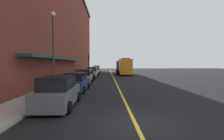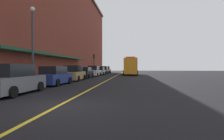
% 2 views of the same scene
% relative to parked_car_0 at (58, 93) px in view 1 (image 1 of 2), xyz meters
% --- Properties ---
extents(ground_plane, '(112.00, 112.00, 0.00)m').
position_rel_parked_car_0_xyz_m(ground_plane, '(3.98, 22.14, -0.84)').
color(ground_plane, black).
extents(sidewalk_left, '(2.40, 70.00, 0.15)m').
position_rel_parked_car_0_xyz_m(sidewalk_left, '(-2.22, 22.14, -0.76)').
color(sidewalk_left, '#9E9B93').
rests_on(sidewalk_left, ground).
extents(lane_center_stripe, '(0.16, 70.00, 0.01)m').
position_rel_parked_car_0_xyz_m(lane_center_stripe, '(3.98, 22.14, -0.83)').
color(lane_center_stripe, gold).
rests_on(lane_center_stripe, ground).
extents(brick_building_left, '(15.04, 64.00, 19.39)m').
position_rel_parked_car_0_xyz_m(brick_building_left, '(-10.35, 21.14, 8.86)').
color(brick_building_left, maroon).
rests_on(brick_building_left, ground).
extents(parked_car_0, '(2.02, 4.56, 1.80)m').
position_rel_parked_car_0_xyz_m(parked_car_0, '(0.00, 0.00, 0.00)').
color(parked_car_0, '#595B60').
rests_on(parked_car_0, ground).
extents(parked_car_1, '(2.09, 4.49, 1.69)m').
position_rel_parked_car_0_xyz_m(parked_car_1, '(0.02, 5.80, -0.04)').
color(parked_car_1, navy).
rests_on(parked_car_1, ground).
extents(parked_car_2, '(2.19, 4.63, 1.81)m').
position_rel_parked_car_0_xyz_m(parked_car_2, '(-0.02, 11.42, 0.01)').
color(parked_car_2, '#A5844C').
rests_on(parked_car_2, ground).
extents(parked_car_3, '(2.04, 4.45, 1.62)m').
position_rel_parked_car_0_xyz_m(parked_car_3, '(-0.05, 16.69, -0.07)').
color(parked_car_3, black).
rests_on(parked_car_3, ground).
extents(parked_car_4, '(2.02, 4.40, 1.86)m').
position_rel_parked_car_0_xyz_m(parked_car_4, '(0.08, 22.68, 0.03)').
color(parked_car_4, silver).
rests_on(parked_car_4, ground).
extents(parked_car_5, '(2.16, 4.23, 1.63)m').
position_rel_parked_car_0_xyz_m(parked_car_5, '(0.12, 28.65, -0.07)').
color(parked_car_5, silver).
rests_on(parked_car_5, ground).
extents(parked_car_6, '(2.01, 4.73, 1.84)m').
position_rel_parked_car_0_xyz_m(parked_car_6, '(0.09, 34.89, 0.02)').
color(parked_car_6, '#2D5133').
rests_on(parked_car_6, ground).
extents(parked_car_7, '(2.04, 4.26, 1.89)m').
position_rel_parked_car_0_xyz_m(parked_car_7, '(-0.03, 40.35, 0.04)').
color(parked_car_7, maroon).
rests_on(parked_car_7, ground).
extents(utility_truck, '(3.04, 9.55, 3.62)m').
position_rel_parked_car_0_xyz_m(utility_truck, '(6.57, 28.92, 0.89)').
color(utility_truck, orange).
rests_on(utility_truck, ground).
extents(parking_meter_0, '(0.14, 0.18, 1.33)m').
position_rel_parked_car_0_xyz_m(parking_meter_0, '(-1.37, 21.67, 0.22)').
color(parking_meter_0, '#4C4C51').
rests_on(parking_meter_0, sidewalk_left).
extents(parking_meter_1, '(0.14, 0.18, 1.33)m').
position_rel_parked_car_0_xyz_m(parking_meter_1, '(-1.37, 35.61, 0.22)').
color(parking_meter_1, '#4C4C51').
rests_on(parking_meter_1, sidewalk_left).
extents(parking_meter_2, '(0.14, 0.18, 1.33)m').
position_rel_parked_car_0_xyz_m(parking_meter_2, '(-1.37, 38.44, 0.22)').
color(parking_meter_2, '#4C4C51').
rests_on(parking_meter_2, sidewalk_left).
extents(street_lamp_left, '(0.44, 0.44, 6.94)m').
position_rel_parked_car_0_xyz_m(street_lamp_left, '(-1.97, 5.64, 3.56)').
color(street_lamp_left, '#33383D').
rests_on(street_lamp_left, sidewalk_left).
extents(traffic_light_near, '(0.38, 0.36, 4.30)m').
position_rel_parked_car_0_xyz_m(traffic_light_near, '(-1.30, 29.43, 2.32)').
color(traffic_light_near, '#232326').
rests_on(traffic_light_near, sidewalk_left).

